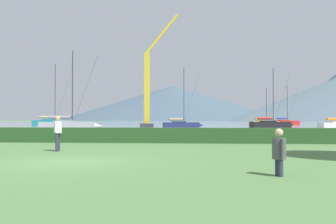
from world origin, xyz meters
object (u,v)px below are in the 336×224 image
at_px(sailboat_slip_2, 69,125).
at_px(person_standing_walker, 58,130).
at_px(dock_crane, 148,94).
at_px(sailboat_slip_5, 271,124).
at_px(sailboat_slip_4, 286,122).
at_px(sailboat_slip_6, 181,124).
at_px(sailboat_slip_0, 52,122).
at_px(sailboat_slip_7, 265,123).
at_px(person_seated_viewer, 279,150).

xyz_separation_m(sailboat_slip_2, person_standing_walker, (10.87, -31.68, 0.28)).
relative_size(sailboat_slip_2, dock_crane, 0.57).
bearing_deg(dock_crane, sailboat_slip_5, 16.92).
bearing_deg(sailboat_slip_4, sailboat_slip_2, -145.89).
height_order(sailboat_slip_2, sailboat_slip_6, sailboat_slip_2).
bearing_deg(sailboat_slip_2, sailboat_slip_6, 40.26).
height_order(sailboat_slip_0, sailboat_slip_7, sailboat_slip_0).
distance_m(sailboat_slip_2, sailboat_slip_6, 21.04).
xyz_separation_m(sailboat_slip_2, sailboat_slip_6, (14.41, 15.33, -0.09)).
xyz_separation_m(sailboat_slip_7, person_standing_walker, (-21.29, -68.49, 0.35)).
bearing_deg(sailboat_slip_4, sailboat_slip_7, -135.98).
height_order(sailboat_slip_4, sailboat_slip_6, sailboat_slip_4).
distance_m(sailboat_slip_4, sailboat_slip_6, 45.25).
xyz_separation_m(sailboat_slip_4, sailboat_slip_7, (-8.18, -15.60, -0.06)).
height_order(sailboat_slip_4, person_standing_walker, sailboat_slip_4).
relative_size(sailboat_slip_5, person_standing_walker, 6.29).
distance_m(person_standing_walker, dock_crane, 43.35).
relative_size(sailboat_slip_5, person_seated_viewer, 8.31).
bearing_deg(sailboat_slip_4, person_standing_walker, -127.62).
relative_size(sailboat_slip_4, sailboat_slip_7, 1.23).
relative_size(person_seated_viewer, person_standing_walker, 0.76).
distance_m(sailboat_slip_2, dock_crane, 15.45).
height_order(sailboat_slip_6, dock_crane, dock_crane).
xyz_separation_m(sailboat_slip_5, dock_crane, (-20.72, -6.30, 5.01)).
bearing_deg(sailboat_slip_6, person_seated_viewer, -97.53).
distance_m(sailboat_slip_5, person_standing_walker, 52.91).
bearing_deg(person_standing_walker, sailboat_slip_2, 112.40).
bearing_deg(sailboat_slip_6, sailboat_slip_5, -4.31).
bearing_deg(person_seated_viewer, sailboat_slip_5, 68.53).
bearing_deg(sailboat_slip_0, sailboat_slip_5, -32.09).
bearing_deg(person_seated_viewer, person_standing_walker, 130.58).
relative_size(sailboat_slip_2, sailboat_slip_4, 1.01).
distance_m(person_seated_viewer, person_standing_walker, 11.05).
relative_size(sailboat_slip_6, person_seated_viewer, 8.38).
height_order(sailboat_slip_4, sailboat_slip_5, sailboat_slip_4).
bearing_deg(sailboat_slip_4, dock_crane, -145.50).
bearing_deg(sailboat_slip_7, sailboat_slip_6, -147.75).
bearing_deg(sailboat_slip_6, person_standing_walker, -107.26).
relative_size(sailboat_slip_6, sailboat_slip_7, 1.22).
relative_size(sailboat_slip_2, sailboat_slip_7, 1.24).
xyz_separation_m(sailboat_slip_4, person_standing_walker, (-29.47, -84.09, 0.29)).
xyz_separation_m(person_seated_viewer, dock_crane, (-10.33, 49.92, 4.98)).
bearing_deg(sailboat_slip_5, sailboat_slip_4, 60.57).
xyz_separation_m(sailboat_slip_5, person_standing_walker, (-19.04, -49.36, 0.32)).
bearing_deg(sailboat_slip_6, sailboat_slip_4, 42.09).
xyz_separation_m(sailboat_slip_5, sailboat_slip_6, (-15.50, -2.36, -0.06)).
bearing_deg(sailboat_slip_2, person_standing_walker, -77.56).
xyz_separation_m(sailboat_slip_7, person_seated_viewer, (-12.63, -75.35, 0.06)).
height_order(sailboat_slip_5, dock_crane, dock_crane).
height_order(sailboat_slip_2, dock_crane, dock_crane).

